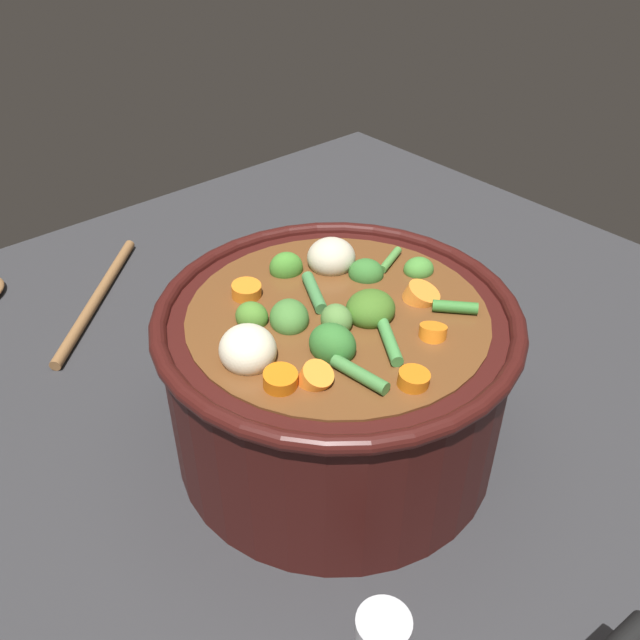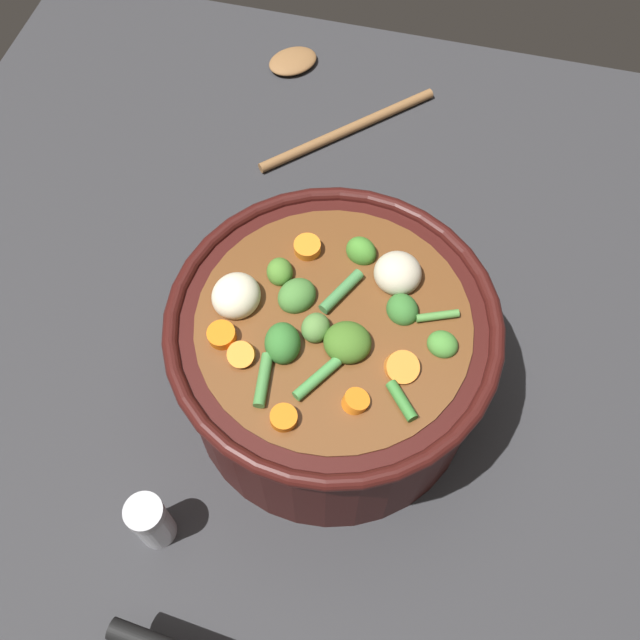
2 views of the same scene
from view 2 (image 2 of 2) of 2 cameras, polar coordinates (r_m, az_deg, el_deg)
name	(u,v)px [view 2 (image 2 of 2)]	position (r m, az deg, el deg)	size (l,w,h in m)	color
ground_plane	(331,390)	(0.75, 0.89, -5.50)	(1.10, 1.10, 0.00)	#2D2D30
cooking_pot	(332,356)	(0.68, 0.97, -2.81)	(0.29, 0.29, 0.17)	#38110F
wooden_spoon	(317,91)	(0.99, -0.22, 17.52)	(0.24, 0.24, 0.01)	brown
salt_shaker	(151,521)	(0.69, -13.11, -15.13)	(0.03, 0.03, 0.07)	silver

